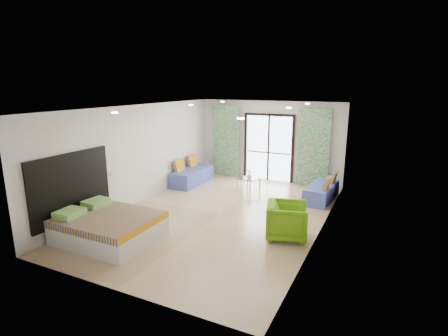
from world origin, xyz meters
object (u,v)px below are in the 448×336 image
at_px(bed, 108,227).
at_px(daybed_right, 322,192).
at_px(coffee_table, 249,179).
at_px(armchair, 287,219).
at_px(daybed_left, 192,175).

relative_size(bed, daybed_right, 1.17).
relative_size(coffee_table, armchair, 0.83).
height_order(daybed_left, coffee_table, daybed_left).
relative_size(daybed_left, daybed_right, 1.06).
bearing_deg(daybed_left, coffee_table, 4.46).
bearing_deg(coffee_table, daybed_left, -175.19).
bearing_deg(daybed_right, bed, -123.60).
height_order(daybed_left, daybed_right, daybed_left).
xyz_separation_m(daybed_right, armchair, (-0.20, -2.89, 0.18)).
distance_m(bed, armchair, 3.81).
relative_size(bed, daybed_left, 1.10).
bearing_deg(coffee_table, bed, -106.03).
distance_m(daybed_left, daybed_right, 4.23).
xyz_separation_m(daybed_left, daybed_right, (4.23, 0.14, -0.02)).
height_order(coffee_table, armchair, armchair).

